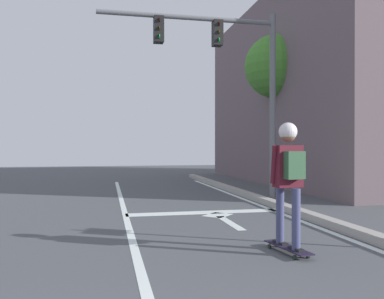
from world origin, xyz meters
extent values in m
cube|color=silver|center=(0.19, 6.00, 0.00)|extent=(0.12, 20.00, 0.01)
cube|color=silver|center=(3.42, 6.00, 0.00)|extent=(0.12, 20.00, 0.01)
cube|color=silver|center=(1.88, 8.03, 0.00)|extent=(3.38, 0.40, 0.01)
cube|color=silver|center=(2.05, 6.79, 0.00)|extent=(0.16, 1.40, 0.01)
cube|color=silver|center=(2.05, 7.64, 0.00)|extent=(0.71, 0.71, 0.01)
cube|color=#9C9891|center=(3.67, 6.00, 0.07)|extent=(0.24, 24.00, 0.14)
cube|color=#201A2F|center=(2.16, 4.60, 0.08)|extent=(0.33, 0.90, 0.02)
cube|color=#B2B2B7|center=(2.12, 4.90, 0.06)|extent=(0.17, 0.07, 0.01)
cylinder|color=black|center=(2.02, 4.88, 0.03)|extent=(0.04, 0.06, 0.06)
cylinder|color=black|center=(2.22, 4.91, 0.03)|extent=(0.04, 0.06, 0.06)
cube|color=#B2B2B7|center=(2.21, 4.30, 0.06)|extent=(0.17, 0.07, 0.01)
cylinder|color=black|center=(2.11, 4.29, 0.03)|extent=(0.04, 0.06, 0.06)
cylinder|color=black|center=(2.30, 4.32, 0.03)|extent=(0.04, 0.06, 0.06)
cylinder|color=#40446C|center=(2.14, 4.78, 0.48)|extent=(0.11, 0.11, 0.79)
cube|color=black|center=(2.14, 4.78, 0.10)|extent=(0.12, 0.25, 0.03)
cylinder|color=#40446C|center=(2.19, 4.42, 0.48)|extent=(0.11, 0.11, 0.79)
cube|color=black|center=(2.19, 4.42, 0.10)|extent=(0.12, 0.25, 0.03)
cube|color=#511521|center=(2.16, 4.60, 1.15)|extent=(0.39, 0.23, 0.55)
cylinder|color=#511521|center=(1.97, 4.60, 1.18)|extent=(0.07, 0.14, 0.51)
cylinder|color=#511521|center=(2.35, 4.66, 1.18)|extent=(0.07, 0.13, 0.51)
sphere|color=#91674B|center=(2.16, 4.60, 1.58)|extent=(0.22, 0.22, 0.22)
sphere|color=silver|center=(2.16, 4.60, 1.61)|extent=(0.24, 0.24, 0.24)
cube|color=#2E5336|center=(2.18, 4.46, 1.17)|extent=(0.28, 0.18, 0.36)
cylinder|color=slate|center=(4.07, 9.53, 2.45)|extent=(0.16, 0.16, 4.90)
cylinder|color=slate|center=(1.82, 9.53, 4.65)|extent=(4.51, 0.12, 0.12)
cube|color=black|center=(2.57, 9.53, 4.30)|extent=(0.24, 0.28, 0.64)
cylinder|color=#3A0605|center=(2.57, 9.38, 4.50)|extent=(0.02, 0.10, 0.10)
cylinder|color=#3C3106|center=(2.57, 9.38, 4.30)|extent=(0.02, 0.10, 0.10)
cylinder|color=green|center=(2.57, 9.38, 4.10)|extent=(0.02, 0.10, 0.10)
cube|color=black|center=(1.07, 9.53, 4.30)|extent=(0.24, 0.28, 0.64)
cylinder|color=#3A0605|center=(1.07, 9.38, 4.50)|extent=(0.02, 0.10, 0.10)
cylinder|color=#3C3106|center=(1.07, 9.38, 4.30)|extent=(0.02, 0.10, 0.10)
cylinder|color=green|center=(1.07, 9.38, 4.10)|extent=(0.02, 0.10, 0.10)
cylinder|color=brown|center=(5.69, 12.94, 1.79)|extent=(0.32, 0.32, 3.59)
sphere|color=#46892F|center=(5.69, 12.94, 4.27)|extent=(2.25, 2.25, 2.25)
cube|color=#67575C|center=(10.07, 14.48, 3.56)|extent=(9.00, 12.59, 7.13)
camera|label=1|loc=(-0.18, -0.33, 1.41)|focal=37.54mm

